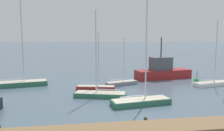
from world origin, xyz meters
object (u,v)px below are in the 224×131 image
(sailboat_5, at_px, (96,87))
(channel_buoy_1, at_px, (197,80))
(sailboat_2, at_px, (212,83))
(sailboat_0, at_px, (141,100))
(sailboat_4, at_px, (122,83))
(sailboat_1, at_px, (20,82))
(fishing_boat_1, at_px, (162,71))
(sailboat_6, at_px, (100,93))

(sailboat_5, distance_m, channel_buoy_1, 14.62)
(sailboat_2, distance_m, channel_buoy_1, 2.34)
(sailboat_0, distance_m, sailboat_4, 8.91)
(channel_buoy_1, bearing_deg, sailboat_1, 176.67)
(sailboat_0, bearing_deg, sailboat_4, 82.11)
(fishing_boat_1, bearing_deg, sailboat_5, 20.65)
(sailboat_4, distance_m, sailboat_5, 4.38)
(sailboat_2, xyz_separation_m, sailboat_6, (-15.14, -3.33, 0.01))
(sailboat_2, xyz_separation_m, fishing_boat_1, (-4.52, 6.11, 0.77))
(sailboat_1, height_order, fishing_boat_1, sailboat_1)
(sailboat_4, distance_m, sailboat_6, 6.54)
(sailboat_2, distance_m, sailboat_5, 15.39)
(fishing_boat_1, bearing_deg, sailboat_4, 18.87)
(sailboat_5, height_order, sailboat_6, sailboat_6)
(sailboat_1, xyz_separation_m, fishing_boat_1, (20.57, 2.56, 0.61))
(sailboat_2, height_order, sailboat_6, sailboat_6)
(sailboat_6, bearing_deg, sailboat_5, -69.87)
(sailboat_5, distance_m, sailboat_6, 3.17)
(sailboat_0, distance_m, sailboat_2, 13.36)
(sailboat_0, bearing_deg, sailboat_1, 134.08)
(sailboat_4, relative_size, channel_buoy_1, 3.62)
(sailboat_4, distance_m, fishing_boat_1, 8.22)
(sailboat_2, bearing_deg, fishing_boat_1, 114.93)
(fishing_boat_1, bearing_deg, sailboat_1, -2.22)
(sailboat_4, height_order, sailboat_5, sailboat_5)
(sailboat_1, relative_size, fishing_boat_1, 1.38)
(sailboat_5, bearing_deg, fishing_boat_1, 42.15)
(sailboat_2, xyz_separation_m, sailboat_5, (-15.39, -0.16, -0.03))
(fishing_boat_1, bearing_deg, sailboat_6, 32.28)
(channel_buoy_1, bearing_deg, fishing_boat_1, 131.95)
(sailboat_6, relative_size, channel_buoy_1, 5.28)
(sailboat_5, height_order, channel_buoy_1, sailboat_5)
(sailboat_5, relative_size, sailboat_6, 0.75)
(sailboat_2, height_order, sailboat_5, sailboat_2)
(sailboat_1, relative_size, sailboat_4, 1.97)
(sailboat_4, bearing_deg, sailboat_0, -108.23)
(sailboat_1, height_order, sailboat_4, sailboat_1)
(sailboat_0, relative_size, fishing_boat_1, 1.14)
(sailboat_5, height_order, fishing_boat_1, sailboat_5)
(fishing_boat_1, bearing_deg, sailboat_2, 117.19)
(sailboat_2, bearing_deg, sailboat_5, 169.02)
(sailboat_5, bearing_deg, channel_buoy_1, 21.23)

